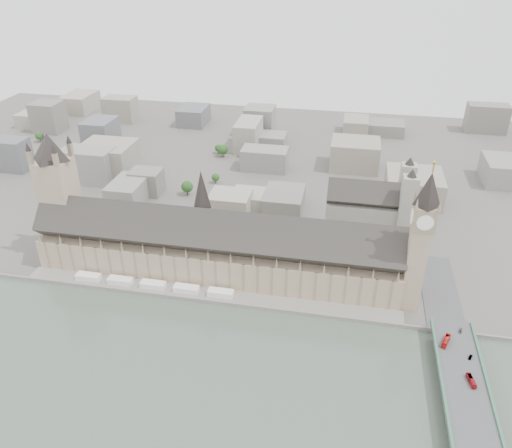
% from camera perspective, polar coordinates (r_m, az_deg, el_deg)
% --- Properties ---
extents(ground, '(900.00, 900.00, 0.00)m').
position_cam_1_polar(ground, '(362.72, -5.31, -7.49)').
color(ground, '#595651').
rests_on(ground, ground).
extents(embankment_wall, '(600.00, 1.50, 3.00)m').
position_cam_1_polar(embankment_wall, '(350.53, -6.00, -8.75)').
color(embankment_wall, slate).
rests_on(embankment_wall, ground).
extents(river_terrace, '(270.00, 15.00, 2.00)m').
position_cam_1_polar(river_terrace, '(356.45, -5.65, -8.08)').
color(river_terrace, slate).
rests_on(river_terrace, ground).
extents(terrace_tents, '(118.00, 7.00, 4.00)m').
position_cam_1_polar(terrace_tents, '(366.98, -11.70, -6.79)').
color(terrace_tents, white).
rests_on(terrace_tents, river_terrace).
extents(palace_of_westminster, '(265.00, 40.73, 55.44)m').
position_cam_1_polar(palace_of_westminster, '(365.23, -4.64, -2.82)').
color(palace_of_westminster, tan).
rests_on(palace_of_westminster, ground).
extents(elizabeth_tower, '(17.00, 17.00, 107.50)m').
position_cam_1_polar(elizabeth_tower, '(329.71, 18.32, -1.08)').
color(elizabeth_tower, tan).
rests_on(elizabeth_tower, ground).
extents(victoria_tower, '(30.00, 30.00, 100.00)m').
position_cam_1_polar(victoria_tower, '(402.30, -21.63, 3.56)').
color(victoria_tower, tan).
rests_on(victoria_tower, ground).
extents(central_tower, '(13.00, 13.00, 48.00)m').
position_cam_1_polar(central_tower, '(355.58, -6.16, 2.68)').
color(central_tower, gray).
rests_on(central_tower, ground).
extents(westminster_bridge, '(25.00, 325.00, 10.25)m').
position_cam_1_polar(westminster_bridge, '(294.07, 23.19, -20.09)').
color(westminster_bridge, '#474749').
rests_on(westminster_bridge, ground).
extents(westminster_abbey, '(68.00, 36.00, 64.00)m').
position_cam_1_polar(westminster_abbey, '(418.74, 12.96, 1.39)').
color(westminster_abbey, gray).
rests_on(westminster_abbey, ground).
extents(city_skyline_inland, '(720.00, 360.00, 38.00)m').
position_cam_1_polar(city_skyline_inland, '(564.48, 1.44, 9.03)').
color(city_skyline_inland, gray).
rests_on(city_skyline_inland, ground).
extents(park_trees, '(110.00, 30.00, 15.00)m').
position_cam_1_polar(park_trees, '(408.49, -4.43, -1.49)').
color(park_trees, '#254B1A').
rests_on(park_trees, ground).
extents(red_bus_north, '(6.93, 12.20, 3.34)m').
position_cam_1_polar(red_bus_north, '(323.70, 20.89, -12.38)').
color(red_bus_north, red).
rests_on(red_bus_north, westminster_bridge).
extents(red_bus_south, '(4.26, 10.42, 2.83)m').
position_cam_1_polar(red_bus_south, '(305.27, 23.39, -16.11)').
color(red_bus_south, '#AD1520').
rests_on(red_bus_south, westminster_bridge).
extents(car_silver, '(2.97, 4.26, 1.33)m').
position_cam_1_polar(car_silver, '(319.92, 23.30, -13.80)').
color(car_silver, gray).
rests_on(car_silver, westminster_bridge).
extents(car_approach, '(2.90, 4.78, 1.29)m').
position_cam_1_polar(car_approach, '(335.71, 22.32, -11.22)').
color(car_approach, gray).
rests_on(car_approach, westminster_bridge).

